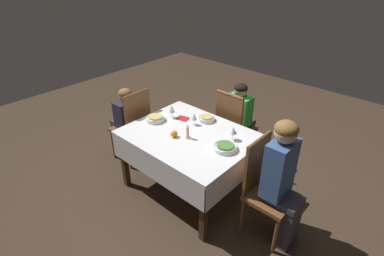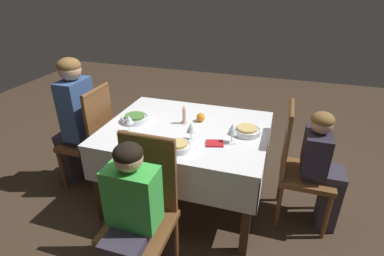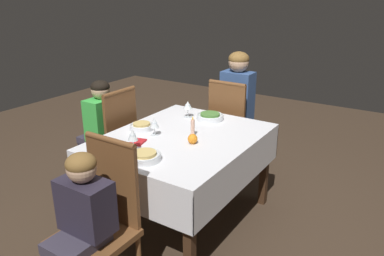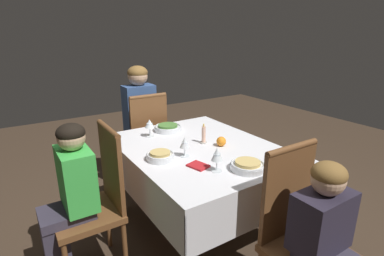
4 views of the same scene
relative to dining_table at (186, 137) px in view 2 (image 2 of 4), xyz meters
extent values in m
plane|color=#3D2D21|center=(0.00, 0.00, -0.64)|extent=(8.00, 8.00, 0.00)
cube|color=silver|center=(0.00, 0.00, 0.07)|extent=(1.31, 1.04, 0.04)
cube|color=silver|center=(0.00, 0.52, -0.07)|extent=(1.31, 0.01, 0.26)
cube|color=silver|center=(0.00, -0.52, -0.07)|extent=(1.31, 0.01, 0.26)
cube|color=silver|center=(0.65, 0.00, -0.07)|extent=(0.01, 1.04, 0.26)
cube|color=silver|center=(-0.65, 0.00, -0.07)|extent=(0.01, 1.04, 0.26)
cube|color=#3D2616|center=(0.58, 0.45, -0.29)|extent=(0.06, 0.06, 0.69)
cube|color=#3D2616|center=(-0.58, 0.45, -0.29)|extent=(0.06, 0.06, 0.69)
cube|color=#3D2616|center=(0.58, -0.45, -0.29)|extent=(0.06, 0.06, 0.69)
cube|color=#3D2616|center=(-0.58, -0.45, -0.29)|extent=(0.06, 0.06, 0.69)
cube|color=brown|center=(0.98, 0.04, -0.20)|extent=(0.40, 0.40, 0.04)
cube|color=brown|center=(0.79, 0.04, 0.08)|extent=(0.03, 0.37, 0.52)
cylinder|color=brown|center=(0.79, 0.04, 0.34)|extent=(0.04, 0.36, 0.04)
cylinder|color=brown|center=(1.15, -0.14, -0.43)|extent=(0.03, 0.03, 0.41)
cylinder|color=brown|center=(1.15, 0.21, -0.43)|extent=(0.03, 0.03, 0.41)
cylinder|color=brown|center=(0.80, -0.14, -0.43)|extent=(0.03, 0.03, 0.41)
cylinder|color=brown|center=(0.80, 0.21, -0.43)|extent=(0.03, 0.03, 0.41)
cube|color=brown|center=(-0.98, -0.05, -0.20)|extent=(0.40, 0.40, 0.04)
cube|color=brown|center=(-0.79, -0.05, 0.08)|extent=(0.03, 0.37, 0.52)
cylinder|color=brown|center=(-0.79, -0.05, 0.34)|extent=(0.04, 0.36, 0.04)
cylinder|color=brown|center=(-1.15, 0.13, -0.43)|extent=(0.03, 0.03, 0.41)
cylinder|color=brown|center=(-1.15, -0.22, -0.43)|extent=(0.03, 0.03, 0.41)
cylinder|color=brown|center=(-0.80, 0.13, -0.43)|extent=(0.03, 0.03, 0.41)
cylinder|color=brown|center=(-0.80, -0.22, -0.43)|extent=(0.03, 0.03, 0.41)
cube|color=brown|center=(0.03, 0.84, -0.20)|extent=(0.40, 0.40, 0.04)
cube|color=brown|center=(0.03, 0.65, 0.08)|extent=(0.37, 0.03, 0.52)
cylinder|color=brown|center=(0.03, 0.65, 0.34)|extent=(0.36, 0.04, 0.04)
cylinder|color=brown|center=(0.21, 0.66, -0.43)|extent=(0.03, 0.03, 0.41)
cylinder|color=brown|center=(-0.14, 0.66, -0.43)|extent=(0.03, 0.03, 0.41)
cube|color=#383342|center=(1.18, 0.04, -0.41)|extent=(0.14, 0.22, 0.45)
cube|color=#383342|center=(1.09, 0.04, -0.15)|extent=(0.31, 0.24, 0.06)
cube|color=#38568E|center=(1.01, 0.04, 0.14)|extent=(0.18, 0.30, 0.53)
sphere|color=#D6A884|center=(1.01, 0.04, 0.50)|extent=(0.19, 0.19, 0.19)
ellipsoid|color=brown|center=(1.01, 0.04, 0.53)|extent=(0.19, 0.19, 0.13)
cube|color=#383342|center=(-1.18, -0.05, -0.41)|extent=(0.14, 0.22, 0.45)
cube|color=#383342|center=(-1.09, -0.05, -0.15)|extent=(0.31, 0.24, 0.06)
cube|color=#282333|center=(-1.01, -0.05, 0.03)|extent=(0.18, 0.30, 0.30)
sphere|color=#D6A884|center=(-1.01, -0.05, 0.25)|extent=(0.16, 0.16, 0.16)
ellipsoid|color=brown|center=(-1.01, -0.05, 0.28)|extent=(0.16, 0.16, 0.11)
cube|color=#383342|center=(0.03, 0.96, -0.15)|extent=(0.24, 0.31, 0.06)
cube|color=green|center=(0.03, 0.87, 0.06)|extent=(0.30, 0.18, 0.37)
sphere|color=#D6A884|center=(0.03, 0.87, 0.32)|extent=(0.16, 0.16, 0.16)
ellipsoid|color=black|center=(0.03, 0.87, 0.35)|extent=(0.16, 0.16, 0.11)
cylinder|color=silver|center=(0.45, 0.02, 0.11)|extent=(0.23, 0.23, 0.04)
torus|color=silver|center=(0.45, 0.02, 0.13)|extent=(0.22, 0.22, 0.01)
cylinder|color=#4C7F38|center=(0.45, 0.02, 0.14)|extent=(0.17, 0.17, 0.02)
cylinder|color=white|center=(0.40, 0.21, 0.09)|extent=(0.07, 0.07, 0.00)
cylinder|color=white|center=(0.40, 0.21, 0.13)|extent=(0.01, 0.01, 0.07)
cone|color=white|center=(0.40, 0.21, 0.20)|extent=(0.08, 0.08, 0.07)
cylinder|color=white|center=(0.40, 0.21, 0.19)|extent=(0.05, 0.05, 0.03)
cylinder|color=silver|center=(-0.48, -0.04, 0.11)|extent=(0.22, 0.22, 0.04)
torus|color=silver|center=(-0.48, -0.04, 0.13)|extent=(0.21, 0.21, 0.01)
cylinder|color=tan|center=(-0.48, -0.04, 0.14)|extent=(0.16, 0.16, 0.02)
cylinder|color=white|center=(-0.40, 0.14, 0.09)|extent=(0.07, 0.07, 0.00)
cylinder|color=white|center=(-0.40, 0.14, 0.13)|extent=(0.01, 0.01, 0.07)
cone|color=white|center=(-0.40, 0.14, 0.20)|extent=(0.07, 0.07, 0.08)
cylinder|color=white|center=(-0.40, 0.14, 0.19)|extent=(0.04, 0.04, 0.04)
cylinder|color=silver|center=(-0.06, 0.35, 0.11)|extent=(0.19, 0.19, 0.04)
torus|color=silver|center=(-0.06, 0.35, 0.13)|extent=(0.18, 0.18, 0.01)
cylinder|color=tan|center=(-0.06, 0.35, 0.14)|extent=(0.13, 0.13, 0.02)
cylinder|color=white|center=(-0.10, 0.18, 0.09)|extent=(0.06, 0.06, 0.00)
cylinder|color=white|center=(-0.10, 0.18, 0.13)|extent=(0.01, 0.01, 0.06)
cone|color=white|center=(-0.10, 0.18, 0.20)|extent=(0.07, 0.07, 0.08)
cylinder|color=white|center=(-0.10, 0.18, 0.18)|extent=(0.04, 0.04, 0.03)
cylinder|color=beige|center=(0.04, -0.07, 0.10)|extent=(0.05, 0.05, 0.01)
cylinder|color=beige|center=(0.04, -0.07, 0.16)|extent=(0.03, 0.03, 0.12)
ellipsoid|color=#F9C64C|center=(0.04, -0.07, 0.23)|extent=(0.01, 0.01, 0.03)
sphere|color=orange|center=(-0.08, -0.15, 0.13)|extent=(0.07, 0.07, 0.07)
cube|color=red|center=(-0.29, 0.20, 0.10)|extent=(0.15, 0.13, 0.01)
camera|label=1|loc=(1.82, -1.97, 1.71)|focal=28.00mm
camera|label=2|loc=(-0.70, 2.05, 1.18)|focal=28.00mm
camera|label=3|loc=(-2.17, -1.49, 1.12)|focal=35.00mm
camera|label=4|loc=(-1.71, 1.16, 0.91)|focal=28.00mm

